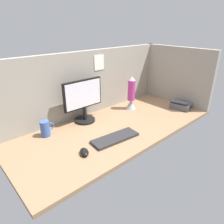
{
  "coord_description": "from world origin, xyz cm",
  "views": [
    {
      "loc": [
        -107.25,
        -113.45,
        80.91
      ],
      "look_at": [
        -6.09,
        0.0,
        14.0
      ],
      "focal_mm": 32.73,
      "sensor_mm": 36.0,
      "label": 1
    }
  ],
  "objects_px": {
    "lava_lamp": "(131,96)",
    "desk_phone": "(181,105)",
    "monitor": "(83,99)",
    "mug_ceramic_blue": "(45,129)",
    "keyboard": "(115,138)",
    "mouse": "(84,152)"
  },
  "relations": [
    {
      "from": "desk_phone",
      "to": "keyboard",
      "type": "bearing_deg",
      "value": 179.86
    },
    {
      "from": "mug_ceramic_blue",
      "to": "desk_phone",
      "type": "height_order",
      "value": "mug_ceramic_blue"
    },
    {
      "from": "keyboard",
      "to": "mouse",
      "type": "xyz_separation_m",
      "value": [
        -0.28,
        -0.0,
        0.01
      ]
    },
    {
      "from": "monitor",
      "to": "desk_phone",
      "type": "relative_size",
      "value": 1.66
    },
    {
      "from": "mug_ceramic_blue",
      "to": "keyboard",
      "type": "bearing_deg",
      "value": -47.74
    },
    {
      "from": "monitor",
      "to": "desk_phone",
      "type": "bearing_deg",
      "value": -24.82
    },
    {
      "from": "keyboard",
      "to": "mouse",
      "type": "height_order",
      "value": "mouse"
    },
    {
      "from": "monitor",
      "to": "mug_ceramic_blue",
      "type": "height_order",
      "value": "monitor"
    },
    {
      "from": "lava_lamp",
      "to": "desk_phone",
      "type": "relative_size",
      "value": 1.48
    },
    {
      "from": "monitor",
      "to": "mug_ceramic_blue",
      "type": "relative_size",
      "value": 3.0
    },
    {
      "from": "monitor",
      "to": "lava_lamp",
      "type": "distance_m",
      "value": 0.53
    },
    {
      "from": "lava_lamp",
      "to": "desk_phone",
      "type": "distance_m",
      "value": 0.53
    },
    {
      "from": "mug_ceramic_blue",
      "to": "lava_lamp",
      "type": "xyz_separation_m",
      "value": [
        0.89,
        -0.07,
        0.08
      ]
    },
    {
      "from": "mouse",
      "to": "desk_phone",
      "type": "distance_m",
      "value": 1.2
    },
    {
      "from": "mouse",
      "to": "lava_lamp",
      "type": "distance_m",
      "value": 0.89
    },
    {
      "from": "monitor",
      "to": "keyboard",
      "type": "bearing_deg",
      "value": -91.75
    },
    {
      "from": "monitor",
      "to": "mouse",
      "type": "distance_m",
      "value": 0.54
    },
    {
      "from": "keyboard",
      "to": "mug_ceramic_blue",
      "type": "bearing_deg",
      "value": 138.53
    },
    {
      "from": "monitor",
      "to": "desk_phone",
      "type": "distance_m",
      "value": 1.01
    },
    {
      "from": "mouse",
      "to": "lava_lamp",
      "type": "height_order",
      "value": "lava_lamp"
    },
    {
      "from": "desk_phone",
      "to": "mug_ceramic_blue",
      "type": "bearing_deg",
      "value": 162.62
    },
    {
      "from": "desk_phone",
      "to": "monitor",
      "type": "bearing_deg",
      "value": 155.18
    }
  ]
}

